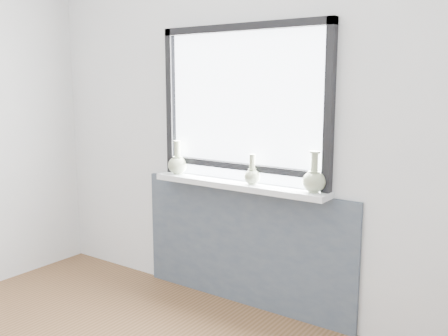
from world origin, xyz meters
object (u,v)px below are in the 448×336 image
Objects in this scene: vase_c at (314,179)px; windowsill at (237,185)px; vase_a at (178,163)px; vase_b at (252,175)px.

windowsill is at bearing -179.31° from vase_c.
vase_b is at bearing -0.58° from vase_a.
vase_b is 0.44m from vase_c.
vase_a is at bearing 179.42° from vase_b.
vase_c is at bearing 0.69° from windowsill.
vase_c reaches higher than windowsill.
vase_c is (0.56, 0.01, 0.10)m from windowsill.
vase_a is 0.96× the size of vase_c.
windowsill is 5.35× the size of vase_a.
windowsill is 6.53× the size of vase_b.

